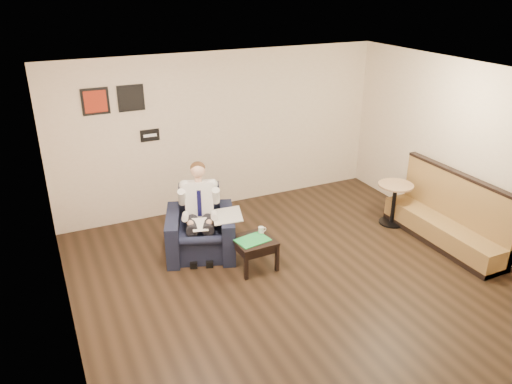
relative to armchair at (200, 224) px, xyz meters
name	(u,v)px	position (x,y,z in m)	size (l,w,h in m)	color
ground	(305,285)	(1.00, -1.46, -0.49)	(6.00, 6.00, 0.00)	black
wall_back	(222,131)	(1.00, 1.54, 0.91)	(6.00, 0.02, 2.80)	#F1DEC5
wall_front	(507,332)	(1.00, -4.46, 0.91)	(6.00, 0.02, 2.80)	#F1DEC5
wall_left	(60,241)	(-2.00, -1.46, 0.91)	(0.02, 6.00, 2.80)	#F1DEC5
wall_right	(480,159)	(4.00, -1.46, 0.91)	(0.02, 6.00, 2.80)	#F1DEC5
ceiling	(314,82)	(1.00, -1.46, 2.31)	(6.00, 6.00, 0.02)	white
seating_sign	(150,135)	(-0.30, 1.53, 1.01)	(0.32, 0.02, 0.20)	black
art_print_left	(95,101)	(-1.10, 1.53, 1.66)	(0.42, 0.03, 0.42)	#9E2713
art_print_right	(131,98)	(-0.55, 1.53, 1.66)	(0.42, 0.03, 0.42)	black
armchair	(200,224)	(0.00, 0.00, 0.00)	(1.01, 1.01, 0.97)	black
seated_man	(200,217)	(-0.04, -0.12, 0.18)	(0.64, 0.95, 1.33)	silver
lap_papers	(200,225)	(-0.08, -0.22, 0.11)	(0.22, 0.32, 0.01)	white
newspaper	(227,215)	(0.35, -0.23, 0.18)	(0.42, 0.53, 0.01)	silver
side_table	(254,253)	(0.56, -0.73, -0.26)	(0.56, 0.56, 0.46)	black
green_folder	(253,240)	(0.53, -0.75, -0.02)	(0.46, 0.33, 0.01)	green
coffee_mug	(261,230)	(0.74, -0.60, 0.02)	(0.08, 0.08, 0.10)	white
smartphone	(252,233)	(0.60, -0.56, -0.02)	(0.14, 0.07, 0.01)	black
banquette	(446,210)	(3.59, -1.34, 0.08)	(0.53, 2.22, 1.14)	olive
cafe_table	(394,204)	(3.31, -0.46, -0.12)	(0.59, 0.59, 0.73)	#A77E5A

